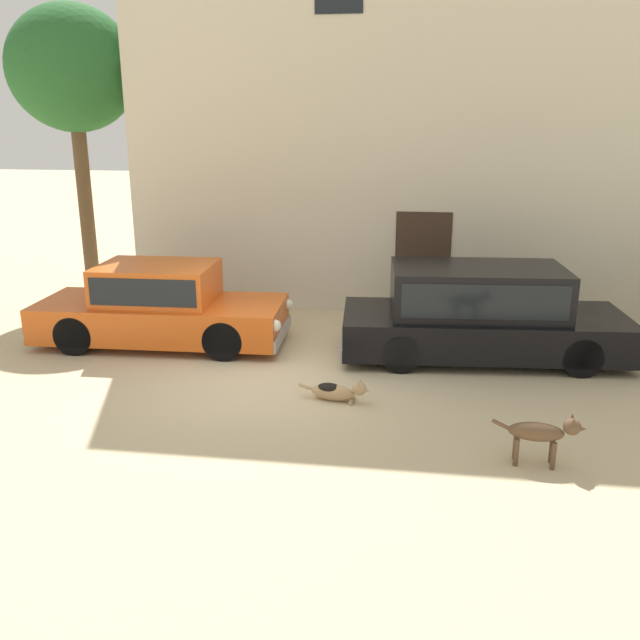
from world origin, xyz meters
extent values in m
plane|color=#CCB78E|center=(0.00, 0.00, 0.00)|extent=(80.00, 80.00, 0.00)
cube|color=#D15619|center=(-2.05, 1.35, 0.46)|extent=(4.35, 1.83, 0.62)
cube|color=#D15619|center=(-2.09, 1.35, 1.10)|extent=(2.02, 1.52, 0.66)
cube|color=black|center=(-2.09, 1.35, 1.11)|extent=(1.87, 1.53, 0.46)
cube|color=#999BA0|center=(0.08, 1.42, 0.26)|extent=(0.17, 1.66, 0.20)
cube|color=#999BA0|center=(-4.18, 1.28, 0.26)|extent=(0.17, 1.66, 0.20)
sphere|color=silver|center=(0.09, 2.09, 0.60)|extent=(0.20, 0.20, 0.20)
sphere|color=silver|center=(0.13, 0.76, 0.60)|extent=(0.20, 0.20, 0.20)
cube|color=red|center=(-4.20, 2.01, 0.62)|extent=(0.05, 0.18, 0.18)
cube|color=red|center=(-4.15, 0.56, 0.62)|extent=(0.05, 0.18, 0.18)
cylinder|color=black|center=(-0.79, 2.14, 0.34)|extent=(0.68, 0.22, 0.68)
cylinder|color=black|center=(-0.74, 0.65, 0.34)|extent=(0.68, 0.22, 0.68)
cylinder|color=black|center=(-3.36, 2.05, 0.34)|extent=(0.68, 0.22, 0.68)
cylinder|color=black|center=(-3.31, 0.57, 0.34)|extent=(0.68, 0.22, 0.68)
cube|color=black|center=(3.53, 1.42, 0.46)|extent=(4.77, 2.17, 0.62)
cube|color=black|center=(3.39, 1.41, 1.16)|extent=(2.90, 1.78, 0.78)
cube|color=black|center=(3.39, 1.41, 1.17)|extent=(2.68, 1.79, 0.55)
cube|color=#999BA0|center=(5.82, 1.59, 0.26)|extent=(0.25, 1.80, 0.20)
cube|color=#999BA0|center=(1.23, 1.25, 0.26)|extent=(0.25, 1.80, 0.20)
sphere|color=silver|center=(5.80, 2.33, 0.60)|extent=(0.20, 0.20, 0.20)
cube|color=red|center=(1.17, 2.04, 0.61)|extent=(0.05, 0.18, 0.18)
cube|color=red|center=(1.29, 0.46, 0.61)|extent=(0.05, 0.18, 0.18)
cylinder|color=black|center=(4.86, 2.34, 0.32)|extent=(0.65, 0.25, 0.63)
cylinder|color=black|center=(4.98, 0.71, 0.32)|extent=(0.65, 0.25, 0.63)
cylinder|color=black|center=(2.08, 2.13, 0.32)|extent=(0.65, 0.25, 0.63)
cylinder|color=black|center=(2.20, 0.50, 0.32)|extent=(0.65, 0.25, 0.63)
cube|color=beige|center=(5.10, 7.15, 4.64)|extent=(17.27, 6.58, 9.27)
cube|color=#38281E|center=(2.50, 3.85, 1.05)|extent=(1.10, 0.02, 2.10)
cylinder|color=tan|center=(1.56, -0.74, 0.03)|extent=(0.08, 0.11, 0.06)
cylinder|color=tan|center=(1.54, -0.86, 0.03)|extent=(0.08, 0.11, 0.06)
ellipsoid|color=tan|center=(1.27, -0.75, 0.12)|extent=(0.67, 0.31, 0.24)
ellipsoid|color=black|center=(1.22, -0.75, 0.18)|extent=(0.38, 0.26, 0.13)
sphere|color=tan|center=(1.65, -0.82, 0.22)|extent=(0.20, 0.20, 0.20)
cone|color=tan|center=(1.75, -0.83, 0.21)|extent=(0.12, 0.12, 0.11)
cone|color=tan|center=(1.66, -0.76, 0.31)|extent=(0.08, 0.08, 0.09)
cone|color=tan|center=(1.64, -0.87, 0.31)|extent=(0.08, 0.08, 0.09)
cylinder|color=tan|center=(0.87, -0.69, 0.15)|extent=(0.23, 0.08, 0.09)
cylinder|color=brown|center=(4.03, -2.21, 0.17)|extent=(0.06, 0.06, 0.33)
cylinder|color=brown|center=(4.01, -2.37, 0.17)|extent=(0.06, 0.06, 0.33)
cylinder|color=brown|center=(3.62, -2.18, 0.17)|extent=(0.06, 0.06, 0.33)
cylinder|color=brown|center=(3.61, -2.34, 0.17)|extent=(0.06, 0.06, 0.33)
ellipsoid|color=brown|center=(3.82, -2.27, 0.41)|extent=(0.64, 0.26, 0.22)
sphere|color=brown|center=(4.20, -2.30, 0.52)|extent=(0.20, 0.20, 0.20)
cone|color=brown|center=(4.30, -2.31, 0.50)|extent=(0.12, 0.12, 0.11)
cone|color=brown|center=(4.20, -2.24, 0.61)|extent=(0.07, 0.07, 0.09)
cone|color=brown|center=(4.20, -2.36, 0.61)|extent=(0.07, 0.07, 0.09)
cylinder|color=brown|center=(3.43, -2.24, 0.46)|extent=(0.22, 0.06, 0.13)
cylinder|color=brown|center=(-4.89, 4.50, 1.92)|extent=(0.31, 0.31, 3.84)
ellipsoid|color=#235B28|center=(-4.89, 4.50, 4.86)|extent=(2.72, 2.45, 2.58)
camera|label=1|loc=(2.36, -9.64, 3.88)|focal=38.02mm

